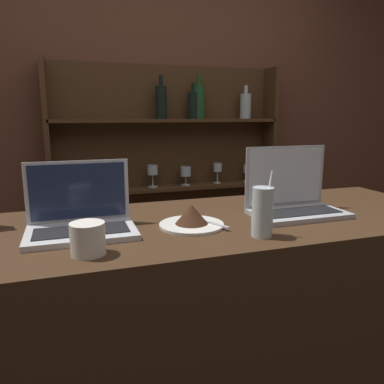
{
  "coord_description": "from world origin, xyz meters",
  "views": [
    {
      "loc": [
        -0.52,
        -0.88,
        1.44
      ],
      "look_at": [
        -0.1,
        0.38,
        1.16
      ],
      "focal_mm": 35.0,
      "sensor_mm": 36.0,
      "label": 1
    }
  ],
  "objects_px": {
    "laptop_near": "(80,217)",
    "coffee_cup": "(88,239)",
    "cake_plate": "(192,218)",
    "water_glass": "(262,212)",
    "laptop_far": "(293,198)"
  },
  "relations": [
    {
      "from": "laptop_near",
      "to": "coffee_cup",
      "type": "distance_m",
      "value": 0.22
    },
    {
      "from": "cake_plate",
      "to": "water_glass",
      "type": "relative_size",
      "value": 1.07
    },
    {
      "from": "cake_plate",
      "to": "laptop_near",
      "type": "bearing_deg",
      "value": 171.12
    },
    {
      "from": "cake_plate",
      "to": "coffee_cup",
      "type": "relative_size",
      "value": 2.35
    },
    {
      "from": "cake_plate",
      "to": "water_glass",
      "type": "distance_m",
      "value": 0.25
    },
    {
      "from": "water_glass",
      "to": "laptop_far",
      "type": "bearing_deg",
      "value": 40.11
    },
    {
      "from": "laptop_near",
      "to": "coffee_cup",
      "type": "height_order",
      "value": "laptop_near"
    },
    {
      "from": "coffee_cup",
      "to": "water_glass",
      "type": "bearing_deg",
      "value": -0.99
    },
    {
      "from": "laptop_near",
      "to": "laptop_far",
      "type": "bearing_deg",
      "value": -1.11
    },
    {
      "from": "laptop_far",
      "to": "cake_plate",
      "type": "relative_size",
      "value": 1.57
    },
    {
      "from": "water_glass",
      "to": "coffee_cup",
      "type": "distance_m",
      "value": 0.53
    },
    {
      "from": "coffee_cup",
      "to": "cake_plate",
      "type": "bearing_deg",
      "value": 24.49
    },
    {
      "from": "water_glass",
      "to": "coffee_cup",
      "type": "height_order",
      "value": "water_glass"
    },
    {
      "from": "cake_plate",
      "to": "water_glass",
      "type": "bearing_deg",
      "value": -43.77
    },
    {
      "from": "laptop_far",
      "to": "water_glass",
      "type": "height_order",
      "value": "laptop_far"
    }
  ]
}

